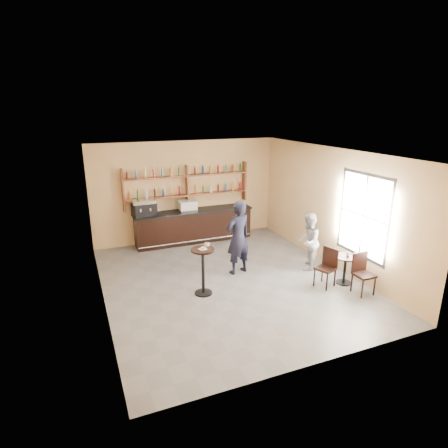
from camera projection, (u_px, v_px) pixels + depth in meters
name	position (u px, v px, depth m)	size (l,w,h in m)	color
floor	(229.00, 281.00, 9.43)	(7.00, 7.00, 0.00)	slate
ceiling	(229.00, 153.00, 8.47)	(7.00, 7.00, 0.00)	white
wall_back	(186.00, 191.00, 12.03)	(7.00, 7.00, 0.00)	tan
wall_front	(316.00, 280.00, 5.86)	(7.00, 7.00, 0.00)	tan
wall_left	(98.00, 236.00, 7.86)	(7.00, 7.00, 0.00)	tan
wall_right	(332.00, 208.00, 10.03)	(7.00, 7.00, 0.00)	tan
window_pane	(364.00, 216.00, 8.94)	(2.00, 2.00, 0.00)	white
window_frame	(363.00, 216.00, 8.94)	(0.04, 1.70, 2.10)	black
shelf_unit	(187.00, 185.00, 11.86)	(4.00, 0.26, 1.40)	brown
liquor_bottles	(187.00, 180.00, 11.81)	(3.68, 0.10, 1.00)	#8C5919
bar_counter	(194.00, 226.00, 12.09)	(3.82, 0.75, 1.03)	black
espresso_machine	(144.00, 208.00, 11.30)	(0.68, 0.44, 0.49)	black
pastry_case	(187.00, 206.00, 11.82)	(0.55, 0.44, 0.33)	silver
pedestal_table	(203.00, 272.00, 8.63)	(0.54, 0.54, 1.12)	black
napkin	(203.00, 249.00, 8.46)	(0.17, 0.17, 0.00)	white
donut	(203.00, 248.00, 8.45)	(0.12, 0.12, 0.04)	#C17446
cup_pedestal	(207.00, 245.00, 8.59)	(0.12, 0.12, 0.09)	white
man_main	(238.00, 238.00, 9.63)	(0.71, 0.47, 1.95)	black
cafe_table	(345.00, 270.00, 9.21)	(0.57, 0.57, 0.72)	black
cup_cafe	(348.00, 254.00, 9.11)	(0.10, 0.10, 0.09)	white
chair_west	(325.00, 268.00, 9.02)	(0.41, 0.41, 0.95)	black
chair_south	(364.00, 274.00, 8.66)	(0.42, 0.42, 0.97)	black
patron_second	(308.00, 242.00, 9.91)	(0.76, 0.59, 1.56)	#A7A6AB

